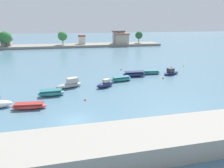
% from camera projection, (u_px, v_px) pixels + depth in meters
% --- Properties ---
extents(ground_plane, '(400.00, 400.00, 0.00)m').
position_uv_depth(ground_plane, '(74.00, 122.00, 24.14)').
color(ground_plane, slate).
extents(seawall_embankment, '(99.00, 5.38, 2.09)m').
position_uv_depth(seawall_embankment, '(76.00, 150.00, 17.09)').
color(seawall_embankment, gray).
rests_on(seawall_embankment, ground).
extents(moored_boat_1, '(5.03, 1.91, 0.87)m').
position_uv_depth(moored_boat_1, '(29.00, 106.00, 27.60)').
color(moored_boat_1, '#C63833').
rests_on(moored_boat_1, ground).
extents(moored_boat_2, '(4.42, 1.80, 1.04)m').
position_uv_depth(moored_boat_2, '(51.00, 93.00, 32.42)').
color(moored_boat_2, teal).
rests_on(moored_boat_2, ground).
extents(moored_boat_3, '(5.27, 3.12, 1.81)m').
position_uv_depth(moored_boat_3, '(70.00, 84.00, 36.49)').
color(moored_boat_3, '#9E9EA3').
rests_on(moored_boat_3, ground).
extents(moored_boat_4, '(4.02, 2.95, 1.54)m').
position_uv_depth(moored_boat_4, '(105.00, 84.00, 36.66)').
color(moored_boat_4, navy).
rests_on(moored_boat_4, ground).
extents(moored_boat_5, '(4.77, 2.32, 0.97)m').
position_uv_depth(moored_boat_5, '(121.00, 79.00, 40.48)').
color(moored_boat_5, teal).
rests_on(moored_boat_5, ground).
extents(moored_boat_6, '(5.45, 2.18, 1.17)m').
position_uv_depth(moored_boat_6, '(134.00, 74.00, 43.86)').
color(moored_boat_6, navy).
rests_on(moored_boat_6, ground).
extents(moored_boat_7, '(4.61, 2.06, 0.89)m').
position_uv_depth(moored_boat_7, '(151.00, 72.00, 46.00)').
color(moored_boat_7, teal).
rests_on(moored_boat_7, ground).
extents(moored_boat_8, '(4.68, 2.91, 1.55)m').
position_uv_depth(moored_boat_8, '(171.00, 72.00, 45.52)').
color(moored_boat_8, navy).
rests_on(moored_boat_8, ground).
extents(mooring_buoy_0, '(0.31, 0.31, 0.31)m').
position_uv_depth(mooring_buoy_0, '(121.00, 70.00, 49.73)').
color(mooring_buoy_0, red).
rests_on(mooring_buoy_0, ground).
extents(mooring_buoy_1, '(0.30, 0.30, 0.30)m').
position_uv_depth(mooring_buoy_1, '(184.00, 66.00, 53.71)').
color(mooring_buoy_1, yellow).
rests_on(mooring_buoy_1, ground).
extents(mooring_buoy_2, '(0.37, 0.37, 0.37)m').
position_uv_depth(mooring_buoy_2, '(163.00, 78.00, 42.27)').
color(mooring_buoy_2, orange).
rests_on(mooring_buoy_2, ground).
extents(mooring_buoy_3, '(0.31, 0.31, 0.31)m').
position_uv_depth(mooring_buoy_3, '(85.00, 99.00, 30.57)').
color(mooring_buoy_3, orange).
rests_on(mooring_buoy_3, ground).
extents(mooring_buoy_4, '(0.40, 0.40, 0.40)m').
position_uv_depth(mooring_buoy_4, '(171.00, 67.00, 52.01)').
color(mooring_buoy_4, red).
rests_on(mooring_buoy_4, ground).
extents(distant_shoreline, '(92.25, 11.01, 8.72)m').
position_uv_depth(distant_shoreline, '(67.00, 42.00, 94.27)').
color(distant_shoreline, gray).
rests_on(distant_shoreline, ground).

